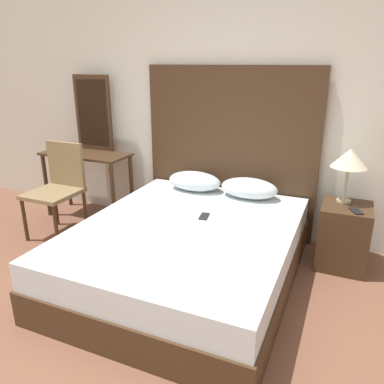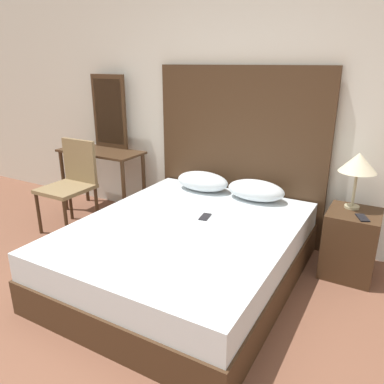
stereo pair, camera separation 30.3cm
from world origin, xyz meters
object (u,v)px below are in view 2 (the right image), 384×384
at_px(bed, 186,252).
at_px(nightstand, 350,243).
at_px(phone_on_bed, 205,217).
at_px(table_lamp, 358,164).
at_px(vanity_desk, 102,162).
at_px(chair, 72,180).
at_px(phone_on_nightstand, 362,218).

relative_size(bed, nightstand, 3.64).
height_order(bed, nightstand, nightstand).
bearing_deg(phone_on_bed, bed, -105.97).
relative_size(table_lamp, vanity_desk, 0.47).
xyz_separation_m(phone_on_bed, table_lamp, (1.08, 0.62, 0.46)).
distance_m(phone_on_bed, chair, 1.65).
height_order(phone_on_nightstand, chair, chair).
bearing_deg(bed, nightstand, 32.20).
distance_m(bed, chair, 1.64).
height_order(bed, phone_on_bed, phone_on_bed).
relative_size(phone_on_bed, chair, 0.17).
relative_size(table_lamp, chair, 0.50).
bearing_deg(phone_on_nightstand, bed, -153.09).
bearing_deg(bed, phone_on_nightstand, 26.91).
height_order(phone_on_bed, nightstand, nightstand).
bearing_deg(vanity_desk, phone_on_bed, -19.08).
height_order(bed, table_lamp, table_lamp).
bearing_deg(nightstand, phone_on_nightstand, -58.74).
distance_m(table_lamp, chair, 2.81).
bearing_deg(bed, vanity_desk, 153.82).
distance_m(nightstand, vanity_desk, 2.80).
xyz_separation_m(nightstand, table_lamp, (-0.04, 0.09, 0.67)).
xyz_separation_m(bed, nightstand, (1.18, 0.74, 0.04)).
bearing_deg(chair, nightstand, 9.03).
bearing_deg(bed, table_lamp, 36.06).
xyz_separation_m(phone_on_bed, nightstand, (1.12, 0.53, -0.21)).
distance_m(bed, phone_on_nightstand, 1.43).
distance_m(vanity_desk, chair, 0.49).
relative_size(nightstand, table_lamp, 1.20).
relative_size(phone_on_nightstand, chair, 0.17).
relative_size(phone_on_bed, vanity_desk, 0.16).
height_order(nightstand, vanity_desk, vanity_desk).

